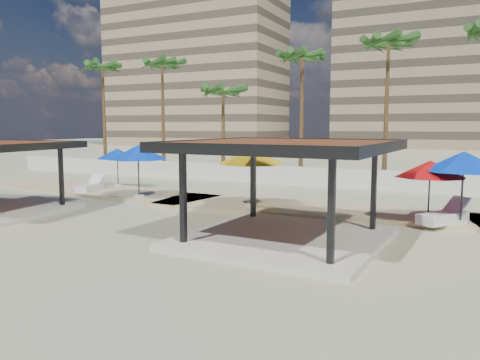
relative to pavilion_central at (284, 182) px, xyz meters
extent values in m
plane|color=#C8B784|center=(-2.48, -1.09, -2.04)|extent=(200.00, 200.00, 0.00)
cube|color=#C6B284|center=(-14.48, 6.41, -1.98)|extent=(16.40, 6.19, 0.24)
cube|color=#C6B284|center=(-0.48, 5.91, -1.98)|extent=(16.24, 5.11, 0.24)
cube|color=silver|center=(-2.48, 14.91, -1.44)|extent=(56.00, 0.30, 1.20)
cube|color=#937F60|center=(-44.48, 66.91, 12.96)|extent=(34.00, 16.00, 30.00)
cube|color=#847259|center=(1.52, 76.91, 11.96)|extent=(38.00, 16.00, 28.00)
cube|color=beige|center=(0.00, 0.00, -1.94)|extent=(6.73, 6.73, 0.19)
cube|color=black|center=(-2.55, -2.32, -0.38)|extent=(0.18, 0.18, 2.92)
cube|color=black|center=(-2.32, 2.55, -0.38)|extent=(0.18, 0.18, 2.92)
cube|color=black|center=(2.32, -2.55, -0.38)|extent=(0.18, 0.18, 2.92)
cube|color=black|center=(2.55, 2.32, -0.38)|extent=(0.18, 0.18, 2.92)
cube|color=brown|center=(0.00, 0.00, 1.21)|extent=(6.93, 6.93, 0.27)
cube|color=black|center=(-0.16, -3.31, 1.21)|extent=(6.73, 0.43, 0.33)
cube|color=black|center=(0.16, 3.31, 1.21)|extent=(6.73, 0.43, 0.33)
cube|color=black|center=(-3.31, 0.16, 1.21)|extent=(0.43, 6.73, 0.33)
cube|color=black|center=(3.31, -0.16, 1.21)|extent=(0.43, 6.73, 0.33)
cube|color=black|center=(-11.67, 1.21, -0.49)|extent=(0.18, 0.18, 2.74)
cube|color=black|center=(-14.02, 1.79, 1.01)|extent=(6.28, 0.76, 0.31)
cube|color=black|center=(-10.62, -0.98, 1.01)|extent=(0.76, 6.28, 0.31)
cylinder|color=beige|center=(-14.23, 8.11, -1.81)|extent=(0.45, 0.45, 0.11)
cylinder|color=#262628|center=(-14.23, 8.11, -0.79)|extent=(0.06, 0.06, 2.15)
cone|color=#0534C2|center=(-14.23, 8.11, 0.14)|extent=(3.35, 3.35, 0.63)
cylinder|color=beige|center=(-3.42, 4.71, -1.80)|extent=(0.53, 0.53, 0.13)
cylinder|color=#262628|center=(-3.42, 4.71, -0.59)|extent=(0.07, 0.07, 2.54)
cone|color=gold|center=(-3.42, 4.71, 0.50)|extent=(3.78, 3.78, 0.74)
cylinder|color=beige|center=(4.23, 4.71, -1.81)|extent=(0.47, 0.47, 0.11)
cylinder|color=#262628|center=(4.23, 4.71, -0.74)|extent=(0.07, 0.07, 2.24)
cone|color=#AE0C0D|center=(4.23, 4.71, 0.22)|extent=(3.44, 3.44, 0.65)
cylinder|color=beige|center=(5.39, 4.82, -1.80)|extent=(0.54, 0.54, 0.13)
cylinder|color=#262628|center=(5.39, 4.82, -0.57)|extent=(0.08, 0.08, 2.59)
cone|color=#0534C2|center=(5.39, 4.82, 0.54)|extent=(3.91, 3.91, 0.75)
cylinder|color=beige|center=(-9.89, 4.71, -1.80)|extent=(0.53, 0.53, 0.13)
cylinder|color=#262628|center=(-9.89, 4.71, -0.59)|extent=(0.07, 0.07, 2.55)
cone|color=#0534C2|center=(-9.89, 4.71, 0.51)|extent=(3.69, 3.69, 0.74)
cube|color=silver|center=(-14.18, 5.59, -1.71)|extent=(1.30, 2.26, 0.30)
cube|color=silver|center=(-14.18, 5.59, -1.53)|extent=(1.30, 2.26, 0.06)
cube|color=silver|center=(-14.41, 6.40, -1.27)|extent=(0.88, 0.90, 0.54)
cube|color=silver|center=(4.76, 4.71, -1.70)|extent=(1.86, 2.38, 0.32)
cube|color=silver|center=(4.76, 4.71, -1.51)|extent=(1.86, 2.38, 0.07)
cube|color=silver|center=(5.21, 5.48, -1.23)|extent=(1.06, 1.07, 0.58)
cone|color=brown|center=(-23.48, 17.21, 2.56)|extent=(0.36, 0.36, 9.19)
ellipsoid|color=#224C1B|center=(-23.48, 17.21, 6.90)|extent=(3.00, 3.00, 1.80)
cone|color=brown|center=(-17.48, 17.61, 2.54)|extent=(0.36, 0.36, 9.15)
ellipsoid|color=#224C1B|center=(-17.48, 17.61, 6.86)|extent=(3.00, 3.00, 1.80)
cone|color=brown|center=(-11.48, 17.01, 1.32)|extent=(0.36, 0.36, 6.72)
ellipsoid|color=#224C1B|center=(-11.48, 17.01, 4.42)|extent=(3.00, 3.00, 1.80)
cone|color=brown|center=(-5.48, 17.81, 2.46)|extent=(0.36, 0.36, 9.01)
ellipsoid|color=#224C1B|center=(-5.48, 17.81, 6.72)|extent=(3.00, 3.00, 1.80)
cone|color=brown|center=(0.52, 17.31, 2.68)|extent=(0.36, 0.36, 9.44)
ellipsoid|color=#224C1B|center=(0.52, 17.31, 7.15)|extent=(3.00, 3.00, 1.80)
camera|label=1|loc=(5.57, -14.72, 1.87)|focal=35.00mm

